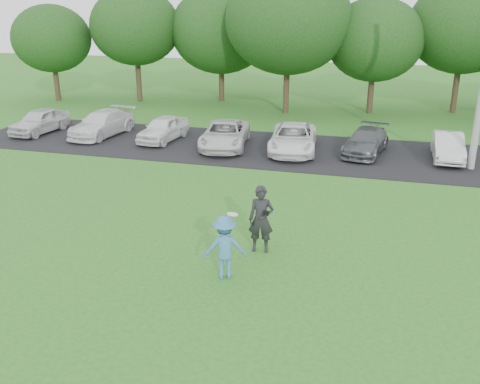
# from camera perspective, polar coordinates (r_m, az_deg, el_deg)

# --- Properties ---
(ground) EXTENTS (100.00, 100.00, 0.00)m
(ground) POSITION_cam_1_polar(r_m,az_deg,el_deg) (13.30, -4.03, -10.29)
(ground) COLOR #276D1F
(ground) RESTS_ON ground
(parking_lot) EXTENTS (32.00, 6.50, 0.03)m
(parking_lot) POSITION_cam_1_polar(r_m,az_deg,el_deg) (25.04, 5.74, 4.41)
(parking_lot) COLOR black
(parking_lot) RESTS_ON ground
(frisbee_player) EXTENTS (1.22, 0.96, 1.84)m
(frisbee_player) POSITION_cam_1_polar(r_m,az_deg,el_deg) (13.43, -1.65, -5.92)
(frisbee_player) COLOR teal
(frisbee_player) RESTS_ON ground
(camera_bystander) EXTENTS (0.75, 0.55, 1.91)m
(camera_bystander) POSITION_cam_1_polar(r_m,az_deg,el_deg) (14.75, 2.27, -2.93)
(camera_bystander) COLOR black
(camera_bystander) RESTS_ON ground
(parked_cars) EXTENTS (28.50, 5.06, 1.25)m
(parked_cars) POSITION_cam_1_polar(r_m,az_deg,el_deg) (25.11, 3.78, 5.97)
(parked_cars) COLOR silver
(parked_cars) RESTS_ON parking_lot
(tree_row) EXTENTS (42.39, 9.85, 8.64)m
(tree_row) POSITION_cam_1_polar(r_m,az_deg,el_deg) (33.71, 11.65, 16.56)
(tree_row) COLOR #38281C
(tree_row) RESTS_ON ground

